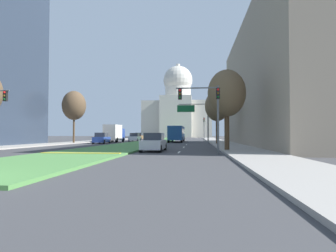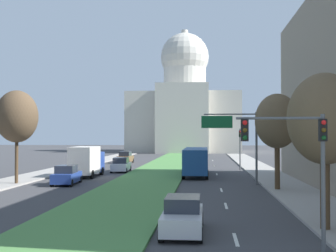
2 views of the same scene
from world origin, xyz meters
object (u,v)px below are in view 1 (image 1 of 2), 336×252
object	(u,v)px
overhead_guide_sign	(197,115)
street_tree_right_mid	(217,106)
capitol_building	(178,112)
traffic_light_far_right	(204,126)
traffic_light_near_right	(207,104)
sedan_lead_stopped	(154,143)
street_tree_left_mid	(74,106)
box_truck_delivery	(114,133)
street_tree_right_near	(227,94)
sedan_midblock	(102,138)
city_bus	(177,133)
sedan_distant	(135,137)
sedan_far_horizon	(139,136)

from	to	relation	value
overhead_guide_sign	street_tree_right_mid	bearing A→B (deg)	-56.53
capitol_building	traffic_light_far_right	distance (m)	63.30
traffic_light_near_right	sedan_lead_stopped	world-z (taller)	traffic_light_near_right
capitol_building	overhead_guide_sign	size ratio (longest dim) A/B	5.08
street_tree_left_mid	sedan_lead_stopped	size ratio (longest dim) A/B	1.86
sedan_lead_stopped	box_truck_delivery	distance (m)	28.11
sedan_lead_stopped	traffic_light_near_right	bearing A→B (deg)	-34.65
street_tree_right_near	sedan_midblock	xyz separation A→B (m)	(-17.75, 17.71, -4.31)
city_bus	traffic_light_near_right	bearing A→B (deg)	-81.73
sedan_midblock	overhead_guide_sign	bearing A→B (deg)	5.88
overhead_guide_sign	sedan_distant	bearing A→B (deg)	136.43
box_truck_delivery	city_bus	xyz separation A→B (m)	(11.50, 2.47, 0.09)
sedan_distant	sedan_far_horizon	bearing A→B (deg)	98.66
sedan_lead_stopped	city_bus	distance (m)	28.12
sedan_distant	sedan_midblock	bearing A→B (deg)	-99.16
street_tree_left_mid	traffic_light_far_right	bearing A→B (deg)	40.94
sedan_midblock	traffic_light_near_right	bearing A→B (deg)	-53.59
capitol_building	sedan_far_horizon	world-z (taller)	capitol_building
sedan_lead_stopped	city_bus	world-z (taller)	city_bus
capitol_building	traffic_light_near_right	bearing A→B (deg)	-84.86
capitol_building	sedan_far_horizon	xyz separation A→B (m)	(-7.05, -49.36, -10.50)
sedan_midblock	city_bus	distance (m)	14.96
street_tree_right_near	sedan_lead_stopped	world-z (taller)	street_tree_right_near
street_tree_left_mid	sedan_far_horizon	size ratio (longest dim) A/B	1.96
capitol_building	sedan_distant	xyz separation A→B (m)	(-4.53, -65.84, -10.55)
overhead_guide_sign	street_tree_right_mid	distance (m)	5.34
traffic_light_near_right	sedan_far_horizon	xyz separation A→B (m)	(-16.14, 51.78, -2.94)
street_tree_right_mid	box_truck_delivery	distance (m)	21.17
traffic_light_far_right	box_truck_delivery	world-z (taller)	traffic_light_far_right
sedan_lead_stopped	capitol_building	bearing A→B (deg)	92.66
street_tree_right_near	street_tree_left_mid	distance (m)	27.96
street_tree_left_mid	sedan_distant	xyz separation A→B (m)	(6.59, 14.42, -5.24)
traffic_light_near_right	sedan_far_horizon	distance (m)	54.32
street_tree_right_near	sedan_midblock	bearing A→B (deg)	135.07
traffic_light_far_right	overhead_guide_sign	bearing A→B (deg)	-95.64
traffic_light_near_right	sedan_lead_stopped	bearing A→B (deg)	145.35
traffic_light_near_right	overhead_guide_sign	world-z (taller)	overhead_guide_sign
traffic_light_near_right	sedan_lead_stopped	distance (m)	6.30
sedan_midblock	city_bus	bearing A→B (deg)	40.77
capitol_building	overhead_guide_sign	bearing A→B (deg)	-83.90
street_tree_left_mid	street_tree_right_mid	xyz separation A→B (m)	(22.37, -2.22, -0.56)
capitol_building	sedan_far_horizon	bearing A→B (deg)	-98.12
sedan_lead_stopped	city_bus	size ratio (longest dim) A/B	0.41
street_tree_left_mid	sedan_lead_stopped	xyz separation A→B (m)	(15.67, -17.73, -5.28)
sedan_midblock	box_truck_delivery	distance (m)	7.34
traffic_light_near_right	traffic_light_far_right	bearing A→B (deg)	88.76
traffic_light_far_right	sedan_midblock	xyz separation A→B (m)	(-16.69, -17.65, -2.50)
sedan_midblock	sedan_far_horizon	xyz separation A→B (m)	(-0.29, 30.29, 0.05)
capitol_building	traffic_light_near_right	size ratio (longest dim) A/B	6.35
traffic_light_near_right	street_tree_left_mid	size ratio (longest dim) A/B	0.62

